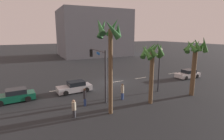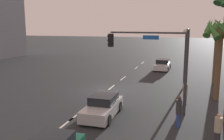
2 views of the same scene
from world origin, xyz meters
name	(u,v)px [view 2 (image 2 of 2)]	position (x,y,z in m)	size (l,w,h in m)	color
ground_plane	(109,90)	(0.00, 0.00, 0.00)	(220.00, 220.00, 0.00)	#232628
lane_stripe_0	(143,63)	(-18.00, 0.00, 0.01)	(2.24, 0.14, 0.01)	silver
lane_stripe_1	(136,68)	(-12.90, 0.00, 0.01)	(2.14, 0.14, 0.01)	silver
lane_stripe_2	(123,78)	(-5.39, 0.00, 0.01)	(2.27, 0.14, 0.01)	silver
lane_stripe_3	(112,87)	(-0.95, 0.00, 0.01)	(1.90, 0.14, 0.01)	silver
lane_stripe_4	(76,115)	(6.97, 0.00, 0.01)	(2.20, 0.14, 0.01)	silver
lane_stripe_5	(66,123)	(8.43, 0.00, 0.01)	(1.90, 0.14, 0.01)	silver
car_0	(103,106)	(6.51, 1.71, 0.64)	(4.32, 1.91, 1.40)	#B7B7BC
car_1	(163,65)	(-12.40, 3.70, 0.65)	(4.21, 2.06, 1.41)	silver
traffic_signal	(156,55)	(4.46, 4.83, 3.92)	(0.90, 5.73, 5.68)	#38383D
streetlamp	(186,46)	(-2.97, 6.68, 4.01)	(0.56, 0.56, 5.67)	#2D2D33
pedestrian_0	(179,111)	(6.95, 6.57, 1.01)	(0.44, 0.44, 1.89)	#2D478C
pedestrian_1	(218,129)	(8.71, 8.53, 0.86)	(0.48, 0.48, 1.66)	#333338
pedestrian_2	(185,92)	(2.58, 6.86, 0.98)	(0.45, 0.45, 1.86)	#2D478C
palm_tree_0	(220,37)	(0.53, 9.20, 5.01)	(2.51, 2.59, 6.66)	brown
palm_tree_2	(218,35)	(-5.58, 9.66, 5.01)	(2.35, 2.70, 7.13)	brown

